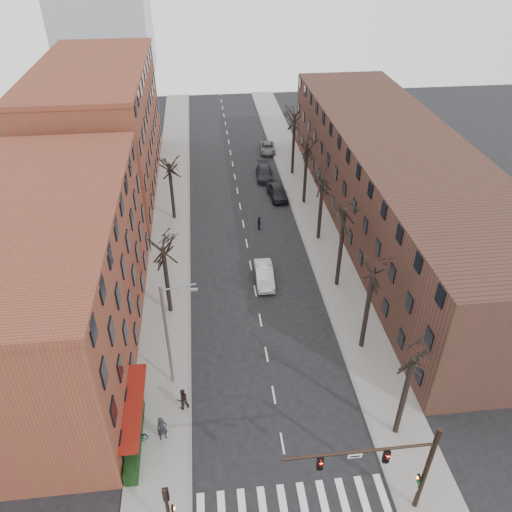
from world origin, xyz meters
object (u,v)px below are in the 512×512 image
object	(u,v)px
pedestrian_a	(162,429)
bicycle	(133,437)
parked_car_mid	(264,173)
silver_sedan	(264,275)
parked_car_near	(277,192)

from	to	relation	value
pedestrian_a	bicycle	xyz separation A→B (m)	(-1.90, -0.04, -0.47)
pedestrian_a	bicycle	world-z (taller)	pedestrian_a
parked_car_mid	bicycle	distance (m)	40.35
silver_sedan	parked_car_near	size ratio (longest dim) A/B	0.96
parked_car_near	silver_sedan	bearing A→B (deg)	-107.61
pedestrian_a	silver_sedan	bearing A→B (deg)	44.35
parked_car_near	bicycle	size ratio (longest dim) A/B	2.55
parked_car_near	pedestrian_a	world-z (taller)	pedestrian_a
bicycle	parked_car_near	bearing A→B (deg)	-26.04
pedestrian_a	parked_car_near	bearing A→B (deg)	51.82
parked_car_mid	bicycle	xyz separation A→B (m)	(-13.40, -38.06, -0.08)
parked_car_mid	bicycle	bearing A→B (deg)	-106.90
silver_sedan	bicycle	distance (m)	19.35
parked_car_mid	parked_car_near	bearing A→B (deg)	-78.63
silver_sedan	parked_car_near	world-z (taller)	parked_car_near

